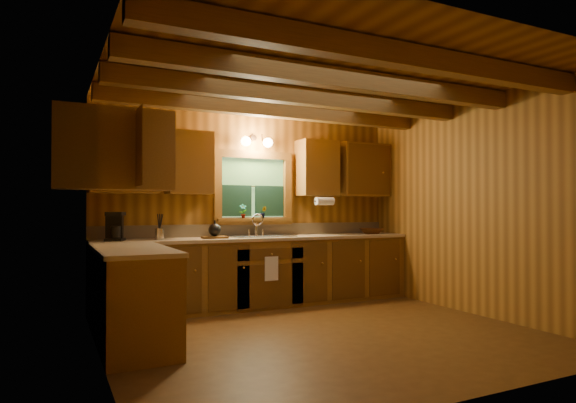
% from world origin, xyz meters
% --- Properties ---
extents(room, '(4.20, 4.20, 4.20)m').
position_xyz_m(room, '(0.00, 0.00, 1.30)').
color(room, '#503313').
rests_on(room, ground).
extents(ceiling_beams, '(4.20, 2.54, 0.18)m').
position_xyz_m(ceiling_beams, '(0.00, 0.00, 2.49)').
color(ceiling_beams, brown).
rests_on(ceiling_beams, room).
extents(base_cabinets, '(4.20, 2.22, 0.86)m').
position_xyz_m(base_cabinets, '(-0.49, 1.28, 0.43)').
color(base_cabinets, brown).
rests_on(base_cabinets, ground).
extents(countertop, '(4.20, 2.24, 0.04)m').
position_xyz_m(countertop, '(-0.48, 1.29, 0.88)').
color(countertop, tan).
rests_on(countertop, base_cabinets).
extents(backsplash, '(4.20, 0.02, 0.16)m').
position_xyz_m(backsplash, '(0.00, 1.89, 0.98)').
color(backsplash, tan).
rests_on(backsplash, room).
extents(dishwasher_panel, '(0.02, 0.60, 0.80)m').
position_xyz_m(dishwasher_panel, '(-1.47, 0.68, 0.43)').
color(dishwasher_panel, white).
rests_on(dishwasher_panel, base_cabinets).
extents(upper_cabinets, '(4.19, 1.77, 0.78)m').
position_xyz_m(upper_cabinets, '(-0.56, 1.42, 1.84)').
color(upper_cabinets, brown).
rests_on(upper_cabinets, room).
extents(window, '(1.12, 0.08, 1.00)m').
position_xyz_m(window, '(0.00, 1.87, 1.53)').
color(window, brown).
rests_on(window, room).
extents(window_sill, '(1.06, 0.14, 0.04)m').
position_xyz_m(window_sill, '(0.00, 1.82, 1.12)').
color(window_sill, brown).
rests_on(window_sill, room).
extents(wall_sconce, '(0.45, 0.21, 0.17)m').
position_xyz_m(wall_sconce, '(0.00, 1.75, 2.16)').
color(wall_sconce, black).
rests_on(wall_sconce, room).
extents(paper_towel_roll, '(0.27, 0.11, 0.11)m').
position_xyz_m(paper_towel_roll, '(0.92, 1.53, 1.37)').
color(paper_towel_roll, white).
rests_on(paper_towel_roll, upper_cabinets).
extents(dish_towel, '(0.18, 0.01, 0.30)m').
position_xyz_m(dish_towel, '(0.00, 1.26, 0.52)').
color(dish_towel, white).
rests_on(dish_towel, base_cabinets).
extents(sink, '(0.82, 0.48, 0.43)m').
position_xyz_m(sink, '(0.00, 1.60, 0.86)').
color(sink, silver).
rests_on(sink, countertop).
extents(coffee_maker, '(0.19, 0.24, 0.33)m').
position_xyz_m(coffee_maker, '(-1.82, 1.60, 1.06)').
color(coffee_maker, black).
rests_on(coffee_maker, countertop).
extents(utensil_crock, '(0.11, 0.11, 0.31)m').
position_xyz_m(utensil_crock, '(-1.32, 1.57, 0.97)').
color(utensil_crock, silver).
rests_on(utensil_crock, countertop).
extents(cutting_board, '(0.31, 0.23, 0.03)m').
position_xyz_m(cutting_board, '(-0.66, 1.52, 0.91)').
color(cutting_board, '#553412').
rests_on(cutting_board, countertop).
extents(teakettle, '(0.16, 0.16, 0.20)m').
position_xyz_m(teakettle, '(-0.66, 1.52, 1.01)').
color(teakettle, black).
rests_on(teakettle, cutting_board).
extents(wicker_basket, '(0.41, 0.41, 0.08)m').
position_xyz_m(wicker_basket, '(1.73, 1.56, 0.94)').
color(wicker_basket, '#48230C').
rests_on(wicker_basket, countertop).
extents(potted_plant_left, '(0.10, 0.07, 0.19)m').
position_xyz_m(potted_plant_left, '(-0.18, 1.79, 1.24)').
color(potted_plant_left, '#553412').
rests_on(potted_plant_left, window_sill).
extents(potted_plant_right, '(0.10, 0.09, 0.16)m').
position_xyz_m(potted_plant_right, '(0.11, 1.79, 1.22)').
color(potted_plant_right, '#553412').
rests_on(potted_plant_right, window_sill).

